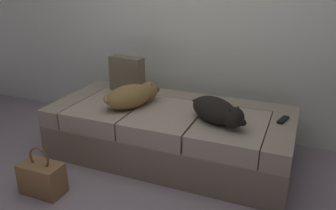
% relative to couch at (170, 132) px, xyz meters
% --- Properties ---
extents(couch, '(2.05, 0.94, 0.45)m').
position_rel_couch_xyz_m(couch, '(0.00, 0.00, 0.00)').
color(couch, '#82725D').
rests_on(couch, ground).
extents(dog_tan, '(0.42, 0.55, 0.20)m').
position_rel_couch_xyz_m(dog_tan, '(-0.32, -0.08, 0.33)').
color(dog_tan, olive).
rests_on(dog_tan, couch).
extents(dog_dark, '(0.53, 0.42, 0.19)m').
position_rel_couch_xyz_m(dog_dark, '(0.45, -0.14, 0.33)').
color(dog_dark, black).
rests_on(dog_dark, couch).
extents(tv_remote, '(0.08, 0.16, 0.02)m').
position_rel_couch_xyz_m(tv_remote, '(0.92, 0.09, 0.24)').
color(tv_remote, black).
rests_on(tv_remote, couch).
extents(throw_pillow, '(0.35, 0.15, 0.34)m').
position_rel_couch_xyz_m(throw_pillow, '(-0.56, 0.27, 0.40)').
color(throw_pillow, '#70654E').
rests_on(throw_pillow, couch).
extents(handbag, '(0.32, 0.18, 0.38)m').
position_rel_couch_xyz_m(handbag, '(-0.66, -0.88, -0.10)').
color(handbag, olive).
rests_on(handbag, ground).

